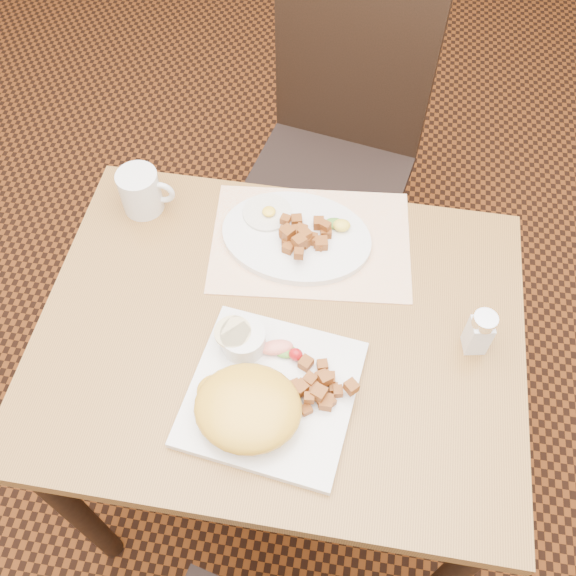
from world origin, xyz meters
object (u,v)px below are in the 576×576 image
Objects in this scene: coffee_mug at (141,191)px; plate_oval at (296,237)px; chair_far at (336,145)px; salt_shaker at (479,332)px; plate_square at (272,393)px; table at (280,357)px.

plate_oval is at bearing -6.32° from coffee_mug.
chair_far reaches higher than salt_shaker.
coffee_mug is at bearing 131.78° from plate_square.
salt_shaker is (0.32, -0.69, 0.26)m from chair_far.
salt_shaker is at bearing -18.19° from coffee_mug.
coffee_mug is at bearing 143.07° from table.
salt_shaker is at bearing 3.78° from table.
chair_far is 8.41× the size of coffee_mug.
plate_square is 0.92× the size of plate_oval.
table is 7.80× the size of coffee_mug.
chair_far is 3.46× the size of plate_square.
table is 0.18m from plate_square.
chair_far is 0.55m from plate_oval.
salt_shaker is at bearing -27.91° from plate_oval.
plate_square reaches higher than table.
chair_far is at bearing 115.02° from salt_shaker.
coffee_mug is (-0.33, 0.04, 0.04)m from plate_oval.
plate_oval is (-0.00, 0.21, 0.12)m from table.
chair_far is at bearing 86.26° from plate_oval.
table is 2.96× the size of plate_oval.
plate_oval is 0.33m from coffee_mug.
chair_far is 0.81m from salt_shaker.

